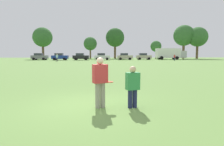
{
  "coord_description": "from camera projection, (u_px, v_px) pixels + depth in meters",
  "views": [
    {
      "loc": [
        0.63,
        -6.84,
        1.91
      ],
      "look_at": [
        1.03,
        2.21,
        0.96
      ],
      "focal_mm": 30.82,
      "sensor_mm": 36.0,
      "label": 1
    }
  ],
  "objects": [
    {
      "name": "player_defender",
      "position": [
        133.0,
        85.0,
        6.64
      ],
      "size": [
        0.51,
        0.37,
        1.46
      ],
      "color": "#1E234C",
      "rests_on": "ground"
    },
    {
      "name": "bystander_sideline_watcher",
      "position": [
        174.0,
        57.0,
        47.53
      ],
      "size": [
        0.29,
        0.44,
        1.52
      ],
      "color": "#1E234C",
      "rests_on": "ground"
    },
    {
      "name": "parked_car_near_left",
      "position": [
        39.0,
        57.0,
        51.62
      ],
      "size": [
        4.21,
        2.24,
        1.82
      ],
      "color": "slate",
      "rests_on": "ground"
    },
    {
      "name": "player_thrower",
      "position": [
        100.0,
        80.0,
        6.63
      ],
      "size": [
        0.56,
        0.44,
        1.76
      ],
      "color": "gray",
      "rests_on": "ground"
    },
    {
      "name": "frisbee",
      "position": [
        109.0,
        82.0,
        6.67
      ],
      "size": [
        0.27,
        0.27,
        0.04
      ],
      "color": "#E54C33"
    },
    {
      "name": "tree_far_east_pine",
      "position": [
        198.0,
        37.0,
        61.61
      ],
      "size": [
        6.23,
        6.23,
        10.12
      ],
      "color": "brown",
      "rests_on": "ground"
    },
    {
      "name": "tree_center_elm",
      "position": [
        115.0,
        38.0,
        64.68
      ],
      "size": [
        6.27,
        6.27,
        10.19
      ],
      "color": "brown",
      "rests_on": "ground"
    },
    {
      "name": "traffic_cone",
      "position": [
        104.0,
        78.0,
        12.83
      ],
      "size": [
        0.32,
        0.32,
        0.48
      ],
      "color": "#D8590C",
      "rests_on": "ground"
    },
    {
      "name": "parked_car_far_right",
      "position": [
        144.0,
        56.0,
        53.86
      ],
      "size": [
        4.21,
        2.24,
        1.82
      ],
      "color": "#B7AD99",
      "rests_on": "ground"
    },
    {
      "name": "parked_car_mid_left",
      "position": [
        60.0,
        57.0,
        50.57
      ],
      "size": [
        4.21,
        2.24,
        1.82
      ],
      "color": "navy",
      "rests_on": "ground"
    },
    {
      "name": "tree_east_oak",
      "position": [
        184.0,
        36.0,
        62.71
      ],
      "size": [
        6.72,
        6.72,
        10.92
      ],
      "color": "brown",
      "rests_on": "ground"
    },
    {
      "name": "parked_car_center",
      "position": [
        81.0,
        57.0,
        50.79
      ],
      "size": [
        4.21,
        2.24,
        1.82
      ],
      "color": "black",
      "rests_on": "ground"
    },
    {
      "name": "tree_east_birch",
      "position": [
        156.0,
        46.0,
        64.06
      ],
      "size": [
        3.63,
        3.63,
        5.89
      ],
      "color": "brown",
      "rests_on": "ground"
    },
    {
      "name": "tree_west_oak",
      "position": [
        43.0,
        37.0,
        59.09
      ],
      "size": [
        5.97,
        5.97,
        9.69
      ],
      "color": "brown",
      "rests_on": "ground"
    },
    {
      "name": "bystander_far_jogger",
      "position": [
        57.0,
        57.0,
        43.19
      ],
      "size": [
        0.39,
        0.51,
        1.66
      ],
      "color": "#4C4C51",
      "rests_on": "ground"
    },
    {
      "name": "ground_plane",
      "position": [
        86.0,
        106.0,
        6.97
      ],
      "size": [
        143.88,
        143.88,
        0.0
      ],
      "primitive_type": "plane",
      "color": "#6B9347"
    },
    {
      "name": "box_truck",
      "position": [
        170.0,
        53.0,
        55.68
      ],
      "size": [
        8.52,
        3.06,
        3.18
      ],
      "color": "white",
      "rests_on": "ground"
    },
    {
      "name": "tree_west_maple",
      "position": [
        90.0,
        44.0,
        63.09
      ],
      "size": [
        4.36,
        4.36,
        7.09
      ],
      "color": "brown",
      "rests_on": "ground"
    },
    {
      "name": "parked_car_mid_right",
      "position": [
        102.0,
        57.0,
        51.76
      ],
      "size": [
        4.21,
        2.24,
        1.82
      ],
      "color": "silver",
      "rests_on": "ground"
    },
    {
      "name": "parked_car_near_right",
      "position": [
        125.0,
        56.0,
        53.02
      ],
      "size": [
        4.21,
        2.24,
        1.82
      ],
      "color": "#B7AD99",
      "rests_on": "ground"
    }
  ]
}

